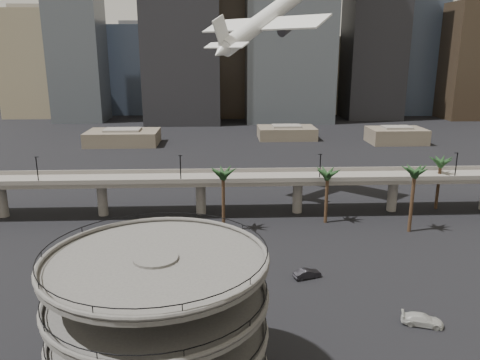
{
  "coord_description": "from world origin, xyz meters",
  "views": [
    {
      "loc": [
        -6.7,
        -46.07,
        35.4
      ],
      "look_at": [
        -3.35,
        28.0,
        15.18
      ],
      "focal_mm": 35.0,
      "sensor_mm": 36.0,
      "label": 1
    }
  ],
  "objects_px": {
    "parking_ramp": "(159,316)",
    "airborne_jet": "(264,20)",
    "car_a": "(193,280)",
    "car_b": "(307,274)",
    "car_c": "(422,320)",
    "overpass": "(249,182)"
  },
  "relations": [
    {
      "from": "airborne_jet",
      "to": "car_a",
      "type": "relative_size",
      "value": 6.37
    },
    {
      "from": "car_a",
      "to": "car_c",
      "type": "xyz_separation_m",
      "value": [
        31.42,
        -12.67,
        -0.01
      ]
    },
    {
      "from": "car_b",
      "to": "car_c",
      "type": "height_order",
      "value": "car_c"
    },
    {
      "from": "car_b",
      "to": "car_c",
      "type": "relative_size",
      "value": 0.85
    },
    {
      "from": "car_b",
      "to": "car_c",
      "type": "bearing_deg",
      "value": -156.32
    },
    {
      "from": "overpass",
      "to": "car_c",
      "type": "height_order",
      "value": "overpass"
    },
    {
      "from": "airborne_jet",
      "to": "car_a",
      "type": "bearing_deg",
      "value": -154.77
    },
    {
      "from": "parking_ramp",
      "to": "airborne_jet",
      "type": "bearing_deg",
      "value": 76.96
    },
    {
      "from": "overpass",
      "to": "airborne_jet",
      "type": "height_order",
      "value": "airborne_jet"
    },
    {
      "from": "parking_ramp",
      "to": "car_b",
      "type": "bearing_deg",
      "value": 52.6
    },
    {
      "from": "parking_ramp",
      "to": "car_a",
      "type": "bearing_deg",
      "value": 85.76
    },
    {
      "from": "parking_ramp",
      "to": "airborne_jet",
      "type": "distance_m",
      "value": 83.32
    },
    {
      "from": "car_b",
      "to": "airborne_jet",
      "type": "bearing_deg",
      "value": -14.99
    },
    {
      "from": "parking_ramp",
      "to": "car_b",
      "type": "xyz_separation_m",
      "value": [
        20.32,
        26.57,
        -9.08
      ]
    },
    {
      "from": "car_a",
      "to": "car_b",
      "type": "height_order",
      "value": "car_a"
    },
    {
      "from": "overpass",
      "to": "car_b",
      "type": "height_order",
      "value": "overpass"
    },
    {
      "from": "parking_ramp",
      "to": "airborne_jet",
      "type": "height_order",
      "value": "airborne_jet"
    },
    {
      "from": "overpass",
      "to": "car_c",
      "type": "xyz_separation_m",
      "value": [
        20.27,
        -46.66,
        -6.55
      ]
    },
    {
      "from": "parking_ramp",
      "to": "overpass",
      "type": "distance_m",
      "value": 60.46
    },
    {
      "from": "parking_ramp",
      "to": "overpass",
      "type": "height_order",
      "value": "parking_ramp"
    },
    {
      "from": "car_b",
      "to": "car_a",
      "type": "bearing_deg",
      "value": 76.22
    },
    {
      "from": "car_a",
      "to": "car_c",
      "type": "distance_m",
      "value": 33.88
    }
  ]
}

